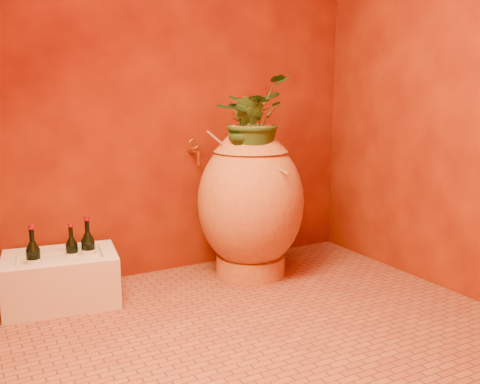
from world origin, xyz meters
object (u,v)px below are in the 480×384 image
amphora (251,202)px  wine_bottle_b (88,252)px  wine_bottle_c (34,261)px  stone_basin (61,280)px  wall_tap (195,151)px  wine_bottle_a (72,255)px

amphora → wine_bottle_b: (-1.02, 0.11, -0.21)m
wine_bottle_c → stone_basin: bearing=2.4°
stone_basin → wall_tap: size_ratio=4.03×
stone_basin → wine_bottle_b: bearing=5.0°
wine_bottle_a → wine_bottle_c: 0.22m
wine_bottle_b → wine_bottle_c: bearing=-176.2°
wine_bottle_a → wine_bottle_c: (-0.22, -0.05, 0.01)m
wine_bottle_a → wall_tap: size_ratio=1.76×
stone_basin → wine_bottle_b: (0.16, 0.01, 0.14)m
amphora → wall_tap: 0.49m
wine_bottle_b → wine_bottle_c: size_ratio=1.02×
wine_bottle_b → stone_basin: bearing=-175.0°
wine_bottle_a → wine_bottle_b: 0.09m
amphora → wine_bottle_c: (-1.32, 0.09, -0.21)m
stone_basin → amphora: bearing=-4.8°
amphora → wine_bottle_b: bearing=173.6°
wine_bottle_c → wall_tap: 1.19m
amphora → wine_bottle_c: amphora is taller
wine_bottle_a → wine_bottle_c: wine_bottle_c is taller
wine_bottle_a → wine_bottle_c: bearing=-167.0°
wine_bottle_a → amphora: bearing=-7.4°
amphora → wine_bottle_a: 1.13m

